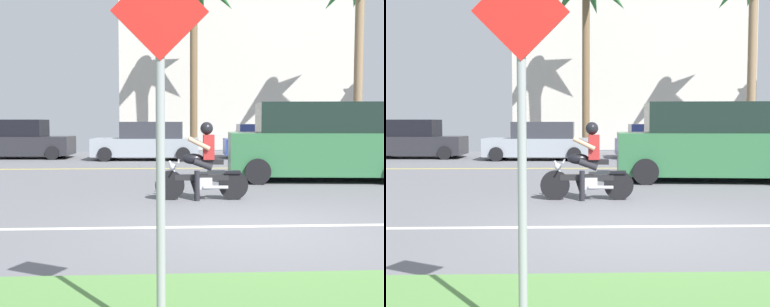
% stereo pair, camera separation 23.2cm
% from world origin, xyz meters
% --- Properties ---
extents(ground, '(56.00, 30.00, 0.04)m').
position_xyz_m(ground, '(0.00, 3.00, -0.02)').
color(ground, slate).
extents(lane_line_near, '(50.40, 0.12, 0.01)m').
position_xyz_m(lane_line_near, '(0.00, 0.08, 0.00)').
color(lane_line_near, silver).
rests_on(lane_line_near, ground).
extents(lane_line_far, '(50.40, 0.12, 0.01)m').
position_xyz_m(lane_line_far, '(0.00, 8.80, 0.00)').
color(lane_line_far, yellow).
rests_on(lane_line_far, ground).
extents(motorcyclist, '(1.84, 0.60, 1.54)m').
position_xyz_m(motorcyclist, '(-0.58, 2.50, 0.65)').
color(motorcyclist, black).
rests_on(motorcyclist, ground).
extents(suv_nearby, '(5.02, 2.53, 2.04)m').
position_xyz_m(suv_nearby, '(2.77, 5.51, 0.99)').
color(suv_nearby, '#2D663D').
rests_on(suv_nearby, ground).
extents(parked_car_0, '(4.22, 2.01, 1.63)m').
position_xyz_m(parked_car_0, '(-7.45, 13.50, 0.76)').
color(parked_car_0, '#232328').
rests_on(parked_car_0, ground).
extents(parked_car_1, '(4.32, 2.04, 1.54)m').
position_xyz_m(parked_car_1, '(-2.04, 12.40, 0.72)').
color(parked_car_1, '#8C939E').
rests_on(parked_car_1, ground).
extents(parked_car_2, '(3.87, 2.11, 1.44)m').
position_xyz_m(parked_car_2, '(3.00, 13.05, 0.68)').
color(parked_car_2, navy).
rests_on(parked_car_2, ground).
extents(street_sign, '(0.62, 0.06, 2.55)m').
position_xyz_m(street_sign, '(-1.33, -3.65, 1.55)').
color(street_sign, gray).
rests_on(street_sign, ground).
extents(building_far, '(13.40, 4.00, 8.70)m').
position_xyz_m(building_far, '(2.87, 21.00, 4.35)').
color(building_far, '#BCB7AD').
rests_on(building_far, ground).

